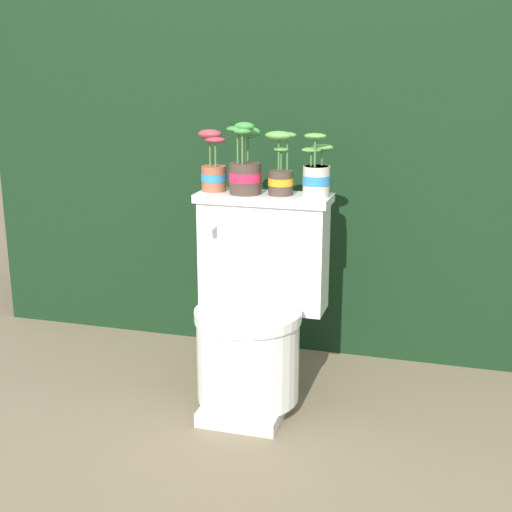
# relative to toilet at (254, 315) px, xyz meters

# --- Properties ---
(ground_plane) EXTENTS (12.00, 12.00, 0.00)m
(ground_plane) POSITION_rel_toilet_xyz_m (0.05, -0.11, -0.33)
(ground_plane) COLOR #75664C
(hedge_backdrop) EXTENTS (2.83, 0.95, 1.52)m
(hedge_backdrop) POSITION_rel_toilet_xyz_m (0.05, 0.99, 0.43)
(hedge_backdrop) COLOR black
(hedge_backdrop) RESTS_ON ground
(toilet) EXTENTS (0.48, 0.48, 0.75)m
(toilet) POSITION_rel_toilet_xyz_m (0.00, 0.00, 0.00)
(toilet) COLOR white
(toilet) RESTS_ON ground
(potted_plant_left) EXTENTS (0.11, 0.09, 0.22)m
(potted_plant_left) POSITION_rel_toilet_xyz_m (-0.19, 0.13, 0.50)
(potted_plant_left) COLOR #9E5638
(potted_plant_left) RESTS_ON toilet
(potted_plant_midleft) EXTENTS (0.12, 0.14, 0.26)m
(potted_plant_midleft) POSITION_rel_toilet_xyz_m (-0.07, 0.11, 0.51)
(potted_plant_midleft) COLOR #47382D
(potted_plant_midleft) RESTS_ON toilet
(potted_plant_middle) EXTENTS (0.11, 0.09, 0.22)m
(potted_plant_middle) POSITION_rel_toilet_xyz_m (0.06, 0.13, 0.50)
(potted_plant_middle) COLOR #47382D
(potted_plant_middle) RESTS_ON toilet
(potted_plant_midright) EXTENTS (0.10, 0.11, 0.22)m
(potted_plant_midright) POSITION_rel_toilet_xyz_m (0.19, 0.12, 0.50)
(potted_plant_midright) COLOR beige
(potted_plant_midright) RESTS_ON toilet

